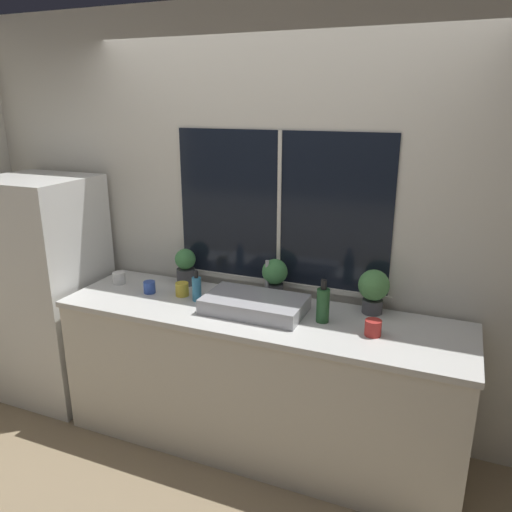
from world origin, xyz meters
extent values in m
plane|color=#937F60|center=(0.00, 0.00, 0.00)|extent=(14.00, 14.00, 0.00)
cube|color=silver|center=(0.00, 0.72, 1.35)|extent=(8.00, 0.06, 2.70)
cube|color=black|center=(0.00, 0.68, 1.47)|extent=(1.40, 0.01, 0.96)
cube|color=silver|center=(0.00, 0.68, 1.47)|extent=(0.02, 0.01, 0.96)
cube|color=silver|center=(0.00, 0.68, 0.98)|extent=(1.46, 0.04, 0.03)
cube|color=silver|center=(-2.27, 1.50, 1.35)|extent=(0.06, 7.00, 2.70)
cube|color=silver|center=(0.00, 0.33, 0.44)|extent=(2.44, 0.65, 0.88)
cube|color=silver|center=(0.00, 0.33, 0.90)|extent=(2.47, 0.67, 0.03)
cube|color=silver|center=(-1.63, 0.33, 0.81)|extent=(0.71, 0.63, 1.63)
cube|color=#ADADB2|center=(-0.02, 0.33, 0.96)|extent=(0.60, 0.35, 0.09)
cylinder|color=#B7B7BC|center=(-0.02, 0.53, 0.93)|extent=(0.04, 0.04, 0.03)
cylinder|color=#B7B7BC|center=(-0.02, 0.53, 1.06)|extent=(0.02, 0.02, 0.23)
cylinder|color=#4C4C51|center=(-0.63, 0.58, 0.97)|extent=(0.13, 0.13, 0.11)
sphere|color=#478E4C|center=(-0.63, 0.58, 1.09)|extent=(0.14, 0.14, 0.14)
cylinder|color=#4C4C51|center=(0.01, 0.58, 0.96)|extent=(0.11, 0.11, 0.09)
sphere|color=#478E4C|center=(0.01, 0.58, 1.09)|extent=(0.16, 0.16, 0.16)
cylinder|color=#4C4C51|center=(0.63, 0.58, 0.96)|extent=(0.12, 0.12, 0.08)
sphere|color=#569951|center=(0.63, 0.58, 1.09)|extent=(0.18, 0.18, 0.18)
cylinder|color=teal|center=(-0.42, 0.35, 0.99)|extent=(0.06, 0.06, 0.15)
cylinder|color=black|center=(-0.42, 0.35, 1.09)|extent=(0.03, 0.03, 0.04)
cylinder|color=#235128|center=(0.39, 0.35, 1.01)|extent=(0.07, 0.07, 0.20)
cylinder|color=black|center=(0.39, 0.35, 1.14)|extent=(0.03, 0.03, 0.06)
cylinder|color=white|center=(-1.07, 0.41, 0.96)|extent=(0.09, 0.09, 0.08)
cylinder|color=#B72D28|center=(0.69, 0.28, 0.96)|extent=(0.09, 0.09, 0.09)
cylinder|color=gold|center=(-0.55, 0.39, 0.96)|extent=(0.09, 0.09, 0.09)
cylinder|color=#3351AD|center=(-0.77, 0.35, 0.95)|extent=(0.08, 0.08, 0.08)
camera|label=1|loc=(1.03, -2.20, 2.12)|focal=35.00mm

